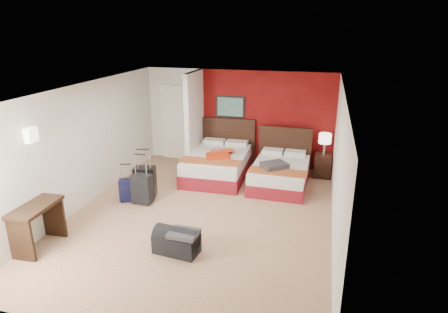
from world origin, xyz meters
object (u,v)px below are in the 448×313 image
(suitcase_black, at_px, (145,183))
(bed_left, at_px, (217,165))
(table_lamp, at_px, (324,144))
(red_suitcase_open, at_px, (220,154))
(suitcase_charcoal, at_px, (142,190))
(suitcase_navy, at_px, (128,191))
(duffel_bag, at_px, (177,242))
(desk, at_px, (38,227))
(nightstand, at_px, (323,166))
(bed_right, at_px, (280,175))

(suitcase_black, bearing_deg, bed_left, 40.92)
(bed_left, xyz_separation_m, table_lamp, (2.52, 0.68, 0.54))
(bed_left, xyz_separation_m, red_suitcase_open, (0.10, -0.10, 0.35))
(table_lamp, height_order, suitcase_charcoal, table_lamp)
(table_lamp, xyz_separation_m, suitcase_navy, (-3.98, -2.52, -0.60))
(suitcase_black, distance_m, suitcase_charcoal, 0.29)
(suitcase_charcoal, xyz_separation_m, duffel_bag, (1.37, -1.57, -0.12))
(suitcase_charcoal, bearing_deg, desk, -112.53)
(red_suitcase_open, relative_size, suitcase_black, 1.11)
(bed_left, distance_m, nightstand, 2.61)
(suitcase_charcoal, xyz_separation_m, desk, (-0.92, -2.01, 0.09))
(suitcase_navy, height_order, desk, desk)
(suitcase_navy, bearing_deg, table_lamp, 11.78)
(duffel_bag, bearing_deg, bed_right, 74.83)
(bed_right, relative_size, suitcase_navy, 3.76)
(bed_left, height_order, suitcase_navy, bed_left)
(bed_left, xyz_separation_m, nightstand, (2.52, 0.68, -0.02))
(suitcase_charcoal, height_order, duffel_bag, suitcase_charcoal)
(bed_right, relative_size, red_suitcase_open, 2.37)
(red_suitcase_open, relative_size, suitcase_navy, 1.58)
(duffel_bag, bearing_deg, bed_left, 100.93)
(suitcase_black, xyz_separation_m, duffel_bag, (1.44, -1.85, -0.15))
(bed_right, height_order, duffel_bag, bed_right)
(bed_left, distance_m, red_suitcase_open, 0.37)
(desk, bearing_deg, bed_right, 43.22)
(table_lamp, distance_m, suitcase_navy, 4.75)
(nightstand, xyz_separation_m, suitcase_navy, (-3.98, -2.52, -0.05))
(table_lamp, distance_m, duffel_bag, 4.73)
(suitcase_black, bearing_deg, desk, -122.49)
(suitcase_charcoal, bearing_deg, suitcase_navy, 179.57)
(red_suitcase_open, distance_m, suitcase_charcoal, 2.17)
(suitcase_charcoal, distance_m, duffel_bag, 2.09)
(bed_left, distance_m, bed_right, 1.57)
(suitcase_black, height_order, suitcase_charcoal, suitcase_black)
(table_lamp, bearing_deg, suitcase_charcoal, -145.06)
(suitcase_navy, bearing_deg, suitcase_black, 23.23)
(nightstand, height_order, suitcase_charcoal, suitcase_charcoal)
(bed_right, height_order, desk, desk)
(bed_left, distance_m, duffel_bag, 3.44)
(duffel_bag, distance_m, desk, 2.34)
(duffel_bag, bearing_deg, red_suitcase_open, 99.34)
(suitcase_navy, distance_m, duffel_bag, 2.34)
(suitcase_black, distance_m, desk, 2.45)
(table_lamp, bearing_deg, duffel_bag, -118.83)
(bed_right, xyz_separation_m, duffel_bag, (-1.31, -3.26, -0.08))
(nightstand, relative_size, suitcase_navy, 1.20)
(nightstand, distance_m, table_lamp, 0.55)
(bed_right, distance_m, suitcase_black, 3.08)
(table_lamp, xyz_separation_m, suitcase_charcoal, (-3.63, -2.54, -0.53))
(suitcase_black, height_order, desk, desk)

